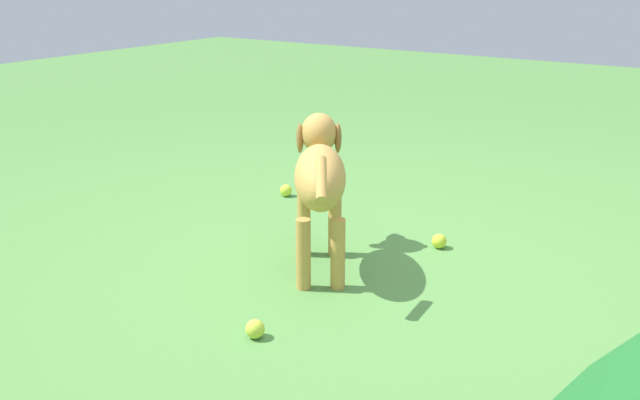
% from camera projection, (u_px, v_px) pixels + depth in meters
% --- Properties ---
extents(ground, '(14.00, 14.00, 0.00)m').
position_uv_depth(ground, '(373.00, 281.00, 2.93)').
color(ground, '#548C42').
extents(dog, '(0.55, 0.75, 0.59)m').
position_uv_depth(dog, '(320.00, 176.00, 2.96)').
color(dog, '#C69347').
rests_on(dog, ground).
extents(tennis_ball_0, '(0.07, 0.07, 0.07)m').
position_uv_depth(tennis_ball_0, '(439.00, 241.00, 3.26)').
color(tennis_ball_0, '#CAD933').
rests_on(tennis_ball_0, ground).
extents(tennis_ball_1, '(0.07, 0.07, 0.07)m').
position_uv_depth(tennis_ball_1, '(255.00, 329.00, 2.48)').
color(tennis_ball_1, '#C6D63E').
rests_on(tennis_ball_1, ground).
extents(tennis_ball_2, '(0.07, 0.07, 0.07)m').
position_uv_depth(tennis_ball_2, '(286.00, 190.00, 3.97)').
color(tennis_ball_2, '#C6E43B').
rests_on(tennis_ball_2, ground).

